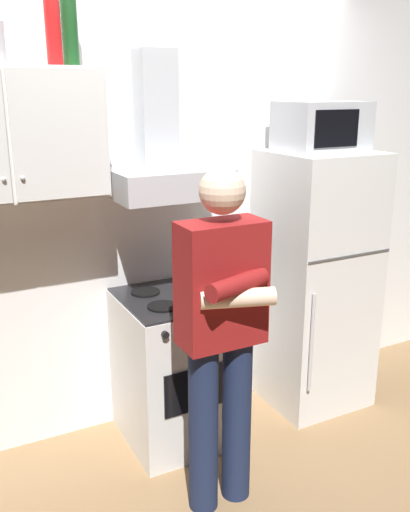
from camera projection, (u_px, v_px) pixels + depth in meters
name	position (u px, v px, depth m)	size (l,w,h in m)	color
ground_plane	(205.00, 454.00, 3.14)	(7.00, 7.00, 0.00)	olive
back_wall_tiled	(157.00, 197.00, 3.26)	(4.80, 0.10, 2.70)	white
upper_cabinet	(3.00, 134.00, 2.58)	(0.90, 0.37, 0.60)	silver
stove_oven	(177.00, 367.00, 3.20)	(0.60, 0.62, 0.87)	silver
range_hood	(164.00, 158.00, 2.98)	(0.60, 0.44, 0.75)	#B7BABF
refrigerator	(315.00, 281.00, 3.52)	(0.60, 0.62, 1.60)	silver
microwave	(322.00, 126.00, 3.27)	(0.48, 0.37, 0.28)	#B7BABF
person_standing	(222.00, 332.00, 2.53)	(0.38, 0.33, 1.64)	#192342
cooking_pot	(207.00, 287.00, 3.02)	(0.28, 0.18, 0.11)	#B7BABF
bottle_soda_red	(53.00, 33.00, 2.56)	(0.07, 0.07, 0.30)	red
bottle_wine_green	(70.00, 31.00, 2.64)	(0.08, 0.08, 0.33)	#19471E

